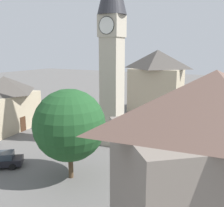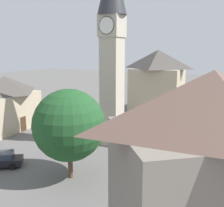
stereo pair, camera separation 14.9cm
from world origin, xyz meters
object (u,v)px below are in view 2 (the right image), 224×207
Objects in this scene: pedestrian at (143,148)px; building_terrace_right at (157,81)px; clock_tower at (112,35)px; car_silver_kerb at (68,115)px; car_white_side at (1,160)px; building_corner_back at (206,186)px; building_shop_left at (6,102)px; tree at (69,125)px; lamp_post at (67,107)px; car_red_corner at (173,171)px; car_blue_kerb at (195,136)px.

pedestrian is 22.59m from building_terrace_right.
building_terrace_right is (-1.02, 19.06, -7.20)m from clock_tower.
car_silver_kerb is (-11.99, 6.56, -12.27)m from clock_tower.
building_terrace_right is at bearing 48.75° from car_silver_kerb.
car_white_side is 20.76m from building_corner_back.
car_silver_kerb is at bearing 151.30° from clock_tower.
car_white_side is at bearing -42.40° from building_shop_left.
tree is at bearing -51.20° from car_silver_kerb.
car_silver_kerb is 0.41× the size of building_corner_back.
lamp_post is at bearing 95.20° from car_white_side.
car_red_corner is at bearing -37.87° from pedestrian.
clock_tower is 17.80m from car_white_side.
building_terrace_right is 37.61m from building_corner_back.
clock_tower is at bearing 7.40° from building_shop_left.
building_terrace_right is (5.26, 30.34, 5.06)m from car_white_side.
clock_tower is 16.26m from car_red_corner.
building_corner_back reaches higher than car_red_corner.
building_terrace_right is (-2.06, 28.70, 0.89)m from tree.
lamp_post is (-20.85, 16.23, -1.62)m from building_corner_back.
car_silver_kerb is 34.10m from building_corner_back.
building_terrace_right is (15.29, 21.18, 1.86)m from building_shop_left.
car_silver_kerb is 18.73m from car_white_side.
pedestrian reaches higher than car_blue_kerb.
car_red_corner is 17.88m from lamp_post.
building_shop_left is 1.77× the size of lamp_post.
clock_tower is 5.10× the size of car_silver_kerb.
pedestrian is 9.36m from tree.
car_silver_kerb and car_red_corner have the same top height.
lamp_post reaches higher than car_red_corner.
car_red_corner is at bearing 27.46° from tree.
lamp_post is (-8.40, 10.24, -1.17)m from tree.
car_red_corner is at bearing -19.85° from lamp_post.
pedestrian is (11.35, 9.12, 0.25)m from car_white_side.
building_corner_back is at bearing -37.90° from lamp_post.
car_silver_kerb is at bearing 127.81° from lamp_post.
clock_tower is 2.10× the size of building_corner_back.
tree is (-8.18, -4.25, 4.17)m from car_red_corner.
car_red_corner is 26.98m from building_terrace_right.
clock_tower is 22.01m from building_corner_back.
car_silver_kerb is at bearing 138.94° from building_corner_back.
building_corner_back is (8.42, -13.47, 4.38)m from pedestrian.
building_shop_left is at bearing -172.60° from clock_tower.
lamp_post is (-6.34, -18.46, -2.06)m from building_terrace_right.
building_terrace_right is at bearing 80.17° from car_white_side.
lamp_post is at bearing 175.32° from clock_tower.
car_silver_kerb is 21.20m from tree.
car_red_corner is (0.30, -10.97, 0.00)m from car_blue_kerb.
car_red_corner is (9.22, -5.38, -12.27)m from clock_tower.
lamp_post is (4.63, -5.96, 3.00)m from car_silver_kerb.
car_white_side is (-6.28, -11.27, -12.27)m from clock_tower.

